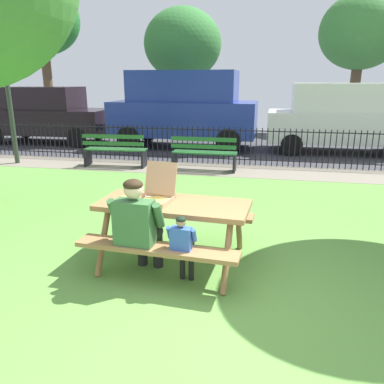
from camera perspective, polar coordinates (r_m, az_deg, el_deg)
name	(u,v)px	position (r m, az deg, el deg)	size (l,w,h in m)	color
ground	(233,256)	(5.00, 6.14, -9.52)	(28.00, 10.95, 0.02)	#5D923E
cobblestone_walkway	(251,171)	(9.52, 8.88, 3.07)	(28.00, 1.40, 0.01)	gray
street_asphalt	(257,145)	(13.41, 9.72, 6.92)	(28.00, 6.54, 0.01)	#38383D
picnic_table_foreground	(173,216)	(4.59, -2.80, -3.65)	(1.90, 1.60, 0.79)	#9B6E43
pizza_box_open	(156,194)	(4.59, -5.41, -0.32)	(0.47, 0.53, 0.45)	tan
pizza_slice_on_table	(131,195)	(4.86, -9.19, -0.46)	(0.28, 0.26, 0.02)	#F3BF5B
adult_at_table	(138,224)	(4.21, -8.09, -4.82)	(0.62, 0.61, 1.19)	black
child_at_table	(183,243)	(4.08, -1.39, -7.70)	(0.32, 0.32, 0.83)	black
iron_fence_streetside	(253,146)	(10.11, 9.20, 6.78)	(23.08, 0.03, 0.99)	black
park_bench_left	(115,151)	(10.06, -11.48, 6.11)	(1.62, 0.55, 0.85)	#2B642F
park_bench_center	(204,154)	(9.42, 1.82, 5.73)	(1.60, 0.47, 0.85)	#24602C
lamp_post_walkway	(4,59)	(11.19, -26.42, 17.49)	(0.28, 0.28, 4.45)	#2D382D
parked_car_left	(46,114)	(14.67, -21.10, 10.87)	(4.46, 2.03, 1.94)	black
parked_car_center	(184,107)	(12.72, -1.21, 12.59)	(4.73, 2.12, 2.46)	navy
parked_car_right	(346,117)	(12.64, 22.07, 10.44)	(4.63, 2.00, 2.08)	white
far_tree_left	(42,21)	(20.94, -21.65, 22.80)	(3.54, 3.54, 6.50)	brown
far_tree_midleft	(183,44)	(18.23, -1.41, 21.28)	(3.46, 3.46, 5.27)	brown
far_tree_center	(361,32)	(18.16, 24.06, 21.05)	(3.35, 3.35, 5.58)	brown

